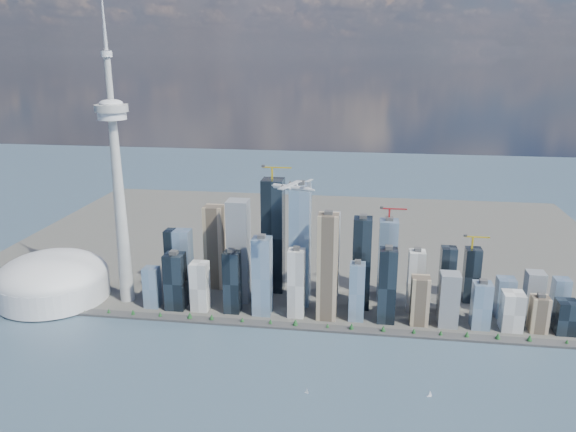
# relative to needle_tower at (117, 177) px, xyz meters

# --- Properties ---
(ground) EXTENTS (4000.00, 4000.00, 0.00)m
(ground) POSITION_rel_needle_tower_xyz_m (300.00, -310.00, -235.84)
(ground) COLOR #34475C
(ground) RESTS_ON ground
(seawall) EXTENTS (1100.00, 22.00, 4.00)m
(seawall) POSITION_rel_needle_tower_xyz_m (300.00, -60.00, -233.84)
(seawall) COLOR #383838
(seawall) RESTS_ON ground
(land) EXTENTS (1400.00, 900.00, 3.00)m
(land) POSITION_rel_needle_tower_xyz_m (300.00, 390.00, -234.34)
(land) COLOR #4C4C47
(land) RESTS_ON ground
(shoreline_trees) EXTENTS (960.53, 7.20, 8.80)m
(shoreline_trees) POSITION_rel_needle_tower_xyz_m (300.00, -60.00, -227.06)
(shoreline_trees) COLOR #3F2D1E
(shoreline_trees) RESTS_ON seawall
(skyscraper_cluster) EXTENTS (736.00, 142.00, 245.03)m
(skyscraper_cluster) POSITION_rel_needle_tower_xyz_m (359.62, 26.82, -160.08)
(skyscraper_cluster) COLOR black
(skyscraper_cluster) RESTS_ON land
(needle_tower) EXTENTS (56.00, 56.00, 550.50)m
(needle_tower) POSITION_rel_needle_tower_xyz_m (0.00, 0.00, 0.00)
(needle_tower) COLOR #9B9B96
(needle_tower) RESTS_ON land
(dome_stadium) EXTENTS (200.00, 200.00, 86.00)m
(dome_stadium) POSITION_rel_needle_tower_xyz_m (-140.00, -10.00, -196.40)
(dome_stadium) COLOR silver
(dome_stadium) RESTS_ON land
(airplane) EXTENTS (71.74, 64.14, 17.94)m
(airplane) POSITION_rel_needle_tower_xyz_m (321.46, -93.22, 14.95)
(airplane) COLOR silver
(airplane) RESTS_ON ground
(sailboat_west) EXTENTS (6.93, 3.34, 9.63)m
(sailboat_west) POSITION_rel_needle_tower_xyz_m (527.41, -230.09, -232.75)
(sailboat_west) COLOR white
(sailboat_west) RESTS_ON ground
(sailboat_east) EXTENTS (6.01, 3.68, 8.59)m
(sailboat_east) POSITION_rel_needle_tower_xyz_m (362.67, -245.97, -233.08)
(sailboat_east) COLOR white
(sailboat_east) RESTS_ON ground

